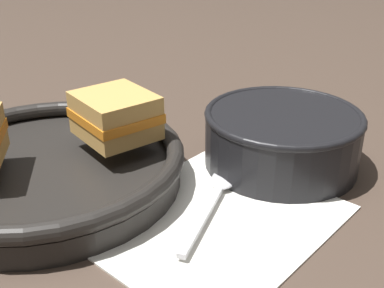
{
  "coord_description": "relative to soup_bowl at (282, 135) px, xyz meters",
  "views": [
    {
      "loc": [
        -0.34,
        -0.27,
        0.26
      ],
      "look_at": [
        0.03,
        -0.0,
        0.03
      ],
      "focal_mm": 45.0,
      "sensor_mm": 36.0,
      "label": 1
    }
  ],
  "objects": [
    {
      "name": "ground_plane",
      "position": [
        -0.1,
        0.07,
        -0.04
      ],
      "size": [
        4.0,
        4.0,
        0.0
      ],
      "primitive_type": "plane",
      "color": "#47382D"
    },
    {
      "name": "napkin",
      "position": [
        -0.13,
        -0.0,
        -0.03
      ],
      "size": [
        0.24,
        0.21,
        0.0
      ],
      "color": "white",
      "rests_on": "ground_plane"
    },
    {
      "name": "soup_bowl",
      "position": [
        0.0,
        0.0,
        0.0
      ],
      "size": [
        0.17,
        0.17,
        0.06
      ],
      "color": "black",
      "rests_on": "ground_plane"
    },
    {
      "name": "spoon",
      "position": [
        -0.09,
        0.02,
        -0.03
      ],
      "size": [
        0.16,
        0.07,
        0.01
      ],
      "rotation": [
        0.0,
        0.0,
        0.31
      ],
      "color": "silver",
      "rests_on": "napkin"
    },
    {
      "name": "skillet",
      "position": [
        -0.18,
        0.17,
        -0.02
      ],
      "size": [
        0.28,
        0.28,
        0.04
      ],
      "color": "black",
      "rests_on": "ground_plane"
    },
    {
      "name": "sandwich_near_left",
      "position": [
        -0.12,
        0.14,
        0.03
      ],
      "size": [
        0.09,
        0.1,
        0.05
      ],
      "rotation": [
        0.0,
        0.0,
        7.59
      ],
      "color": "tan",
      "rests_on": "skillet"
    }
  ]
}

